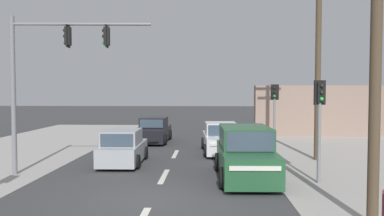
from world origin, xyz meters
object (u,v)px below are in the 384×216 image
object	(u,v)px
hatchback_oncoming_mid	(123,148)
sedan_oncoming_near	(154,131)
traffic_signal_mast	(47,66)
sedan_receding_far	(221,139)
utility_pole_foreground_right	(371,10)
utility_pole_midground_right	(318,37)
pedestal_signal_far_median	(275,105)
suv_crossing_left	(245,155)
pedestal_signal_right_kerb	(320,114)

from	to	relation	value
hatchback_oncoming_mid	sedan_oncoming_near	world-z (taller)	sedan_oncoming_near
traffic_signal_mast	sedan_oncoming_near	xyz separation A→B (m)	(2.69, 9.33, -3.44)
traffic_signal_mast	sedan_receding_far	distance (m)	9.32
utility_pole_foreground_right	hatchback_oncoming_mid	world-z (taller)	utility_pole_foreground_right
utility_pole_midground_right	hatchback_oncoming_mid	world-z (taller)	utility_pole_midground_right
pedestal_signal_far_median	suv_crossing_left	bearing A→B (deg)	-108.23
utility_pole_midground_right	sedan_receding_far	bearing A→B (deg)	155.07
sedan_receding_far	hatchback_oncoming_mid	bearing A→B (deg)	-143.24
utility_pole_foreground_right	traffic_signal_mast	xyz separation A→B (m)	(-9.76, 5.07, -0.90)
pedestal_signal_right_kerb	sedan_oncoming_near	distance (m)	12.66
traffic_signal_mast	pedestal_signal_right_kerb	distance (m)	10.06
utility_pole_midground_right	sedan_receding_far	xyz separation A→B (m)	(-4.34, 2.02, -4.94)
utility_pole_foreground_right	sedan_receding_far	xyz separation A→B (m)	(-3.04, 10.53, -4.35)
utility_pole_foreground_right	hatchback_oncoming_mid	xyz separation A→B (m)	(-7.42, 7.26, -4.35)
suv_crossing_left	utility_pole_foreground_right	bearing A→B (deg)	-63.51
sedan_oncoming_near	utility_pole_midground_right	bearing A→B (deg)	-35.08
pedestal_signal_far_median	sedan_oncoming_near	distance (m)	7.71
hatchback_oncoming_mid	pedestal_signal_right_kerb	bearing A→B (deg)	-22.74
pedestal_signal_far_median	sedan_receding_far	distance (m)	3.58
utility_pole_midground_right	sedan_oncoming_near	bearing A→B (deg)	144.92
utility_pole_midground_right	pedestal_signal_right_kerb	xyz separation A→B (m)	(-1.21, -4.41, -3.22)
suv_crossing_left	pedestal_signal_far_median	bearing A→B (deg)	71.77
traffic_signal_mast	utility_pole_foreground_right	bearing A→B (deg)	-27.45
pedestal_signal_far_median	sedan_oncoming_near	xyz separation A→B (m)	(-6.99, 2.78, -1.71)
utility_pole_midground_right	traffic_signal_mast	bearing A→B (deg)	-162.71
pedestal_signal_far_median	utility_pole_foreground_right	bearing A→B (deg)	-89.56
traffic_signal_mast	sedan_receding_far	bearing A→B (deg)	39.08
hatchback_oncoming_mid	suv_crossing_left	distance (m)	5.66
utility_pole_midground_right	sedan_receding_far	world-z (taller)	utility_pole_midground_right
utility_pole_midground_right	pedestal_signal_far_median	bearing A→B (deg)	114.17
utility_pole_midground_right	suv_crossing_left	bearing A→B (deg)	-134.06
traffic_signal_mast	sedan_oncoming_near	bearing A→B (deg)	73.93
hatchback_oncoming_mid	suv_crossing_left	size ratio (longest dim) A/B	0.80
sedan_oncoming_near	pedestal_signal_right_kerb	bearing A→B (deg)	-55.13
pedestal_signal_far_median	traffic_signal_mast	bearing A→B (deg)	-145.91
utility_pole_midground_right	traffic_signal_mast	distance (m)	11.69
sedan_oncoming_near	pedestal_signal_far_median	bearing A→B (deg)	-21.71
pedestal_signal_right_kerb	sedan_receding_far	xyz separation A→B (m)	(-3.13, 6.42, -1.71)
pedestal_signal_right_kerb	utility_pole_midground_right	bearing A→B (deg)	74.69
traffic_signal_mast	hatchback_oncoming_mid	distance (m)	4.71
utility_pole_foreground_right	sedan_receding_far	distance (m)	11.79
sedan_receding_far	utility_pole_foreground_right	bearing A→B (deg)	-73.92
suv_crossing_left	sedan_oncoming_near	distance (m)	10.76
hatchback_oncoming_mid	suv_crossing_left	bearing A→B (deg)	-26.54
pedestal_signal_far_median	suv_crossing_left	xyz separation A→B (m)	(-2.27, -6.89, -1.53)
traffic_signal_mast	pedestal_signal_right_kerb	xyz separation A→B (m)	(9.86, -0.96, -1.73)
traffic_signal_mast	sedan_oncoming_near	size ratio (longest dim) A/B	1.41
hatchback_oncoming_mid	suv_crossing_left	world-z (taller)	suv_crossing_left
hatchback_oncoming_mid	sedan_oncoming_near	xyz separation A→B (m)	(0.34, 7.14, 0.00)
pedestal_signal_right_kerb	hatchback_oncoming_mid	bearing A→B (deg)	157.26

